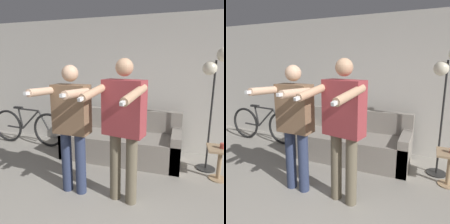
{
  "view_description": "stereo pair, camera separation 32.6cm",
  "coord_description": "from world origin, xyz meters",
  "views": [
    {
      "loc": [
        0.73,
        -1.25,
        1.73
      ],
      "look_at": [
        -0.22,
        1.78,
        1.01
      ],
      "focal_mm": 35.0,
      "sensor_mm": 36.0,
      "label": 1
    },
    {
      "loc": [
        1.04,
        -1.14,
        1.73
      ],
      "look_at": [
        -0.22,
        1.78,
        1.01
      ],
      "focal_mm": 35.0,
      "sensor_mm": 36.0,
      "label": 2
    }
  ],
  "objects": [
    {
      "name": "wall_back",
      "position": [
        0.0,
        3.05,
        1.3
      ],
      "size": [
        10.0,
        0.05,
        2.6
      ],
      "color": "beige",
      "rests_on": "ground_plane"
    },
    {
      "name": "couch",
      "position": [
        -0.25,
        2.43,
        0.29
      ],
      "size": [
        2.11,
        0.81,
        0.86
      ],
      "color": "gray",
      "rests_on": "ground_plane"
    },
    {
      "name": "person_left",
      "position": [
        -0.57,
        1.16,
        0.99
      ],
      "size": [
        0.55,
        0.69,
        1.71
      ],
      "rotation": [
        0.0,
        0.0,
        -0.05
      ],
      "color": "#2D3856",
      "rests_on": "ground_plane"
    },
    {
      "name": "person_right",
      "position": [
        0.11,
        1.16,
        1.04
      ],
      "size": [
        0.65,
        0.75,
        1.78
      ],
      "rotation": [
        0.0,
        0.0,
        -0.2
      ],
      "color": "#6B604C",
      "rests_on": "ground_plane"
    },
    {
      "name": "cat",
      "position": [
        -0.27,
        2.73,
        0.95
      ],
      "size": [
        0.46,
        0.12,
        0.2
      ],
      "color": "silver",
      "rests_on": "couch"
    },
    {
      "name": "floor_lamp",
      "position": [
        1.22,
        2.41,
        1.55
      ],
      "size": [
        0.39,
        0.3,
        1.95
      ],
      "color": "black",
      "rests_on": "ground_plane"
    },
    {
      "name": "side_table",
      "position": [
        1.36,
        2.1,
        0.35
      ],
      "size": [
        0.37,
        0.37,
        0.5
      ],
      "color": "#A38460",
      "rests_on": "ground_plane"
    },
    {
      "name": "bicycle",
      "position": [
        -2.35,
        2.5,
        0.38
      ],
      "size": [
        1.76,
        0.07,
        0.81
      ],
      "color": "black",
      "rests_on": "ground_plane"
    }
  ]
}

